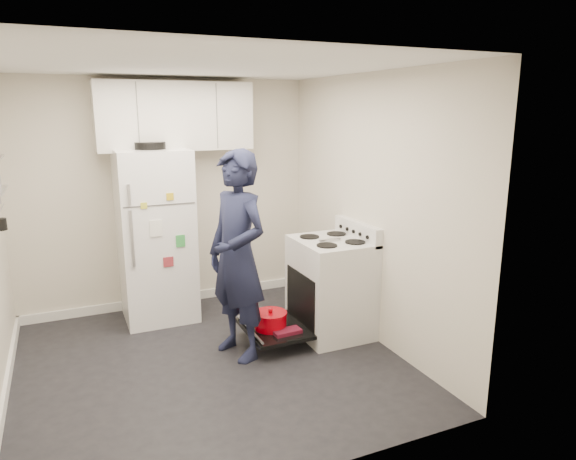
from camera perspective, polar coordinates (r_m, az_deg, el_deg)
name	(u,v)px	position (r m, az deg, el deg)	size (l,w,h in m)	color
room	(201,229)	(4.29, -9.68, 0.12)	(3.21, 3.21, 2.51)	black
electric_range	(330,288)	(5.06, 4.67, -6.41)	(0.66, 0.76, 1.10)	silver
open_oven_door	(273,324)	(4.92, -1.72, -10.42)	(0.55, 0.70, 0.23)	black
refrigerator	(156,235)	(5.49, -14.49, -0.56)	(0.72, 0.74, 1.85)	white
upper_cabinets	(175,116)	(5.58, -12.44, 12.25)	(1.60, 0.33, 0.70)	silver
person	(237,256)	(4.49, -5.64, -2.89)	(0.67, 0.44, 1.85)	#171A34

